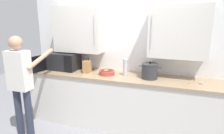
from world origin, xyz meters
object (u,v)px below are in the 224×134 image
(stock_pot, at_px, (150,71))
(wooden_spoon, at_px, (196,82))
(thermos_flask, at_px, (126,67))
(person_figure, at_px, (20,79))
(microwave_oven, at_px, (62,61))
(knife_block, at_px, (87,66))
(fruit_bowl, at_px, (107,72))

(stock_pot, distance_m, wooden_spoon, 0.71)
(thermos_flask, height_order, person_figure, person_figure)
(microwave_oven, bearing_deg, thermos_flask, -0.58)
(wooden_spoon, relative_size, knife_block, 0.77)
(fruit_bowl, relative_size, wooden_spoon, 1.22)
(wooden_spoon, bearing_deg, stock_pot, -179.66)
(fruit_bowl, xyz_separation_m, person_figure, (-1.13, -0.80, -0.01))
(wooden_spoon, bearing_deg, person_figure, -162.36)
(fruit_bowl, xyz_separation_m, thermos_flask, (0.32, 0.03, 0.10))
(wooden_spoon, distance_m, knife_block, 1.82)
(microwave_oven, distance_m, person_figure, 0.88)
(thermos_flask, height_order, knife_block, thermos_flask)
(fruit_bowl, bearing_deg, thermos_flask, 6.11)
(thermos_flask, bearing_deg, person_figure, -150.15)
(person_figure, bearing_deg, thermos_flask, 29.85)
(fruit_bowl, relative_size, knife_block, 0.95)
(thermos_flask, xyz_separation_m, person_figure, (-1.45, -0.83, -0.11))
(fruit_bowl, height_order, wooden_spoon, fruit_bowl)
(stock_pot, xyz_separation_m, person_figure, (-1.86, -0.81, -0.09))
(microwave_oven, xyz_separation_m, fruit_bowl, (0.92, -0.05, -0.12))
(fruit_bowl, bearing_deg, person_figure, -144.71)
(stock_pot, height_order, wooden_spoon, stock_pot)
(thermos_flask, height_order, wooden_spoon, thermos_flask)
(fruit_bowl, xyz_separation_m, wooden_spoon, (1.43, 0.02, -0.03))
(wooden_spoon, distance_m, person_figure, 2.69)
(fruit_bowl, distance_m, thermos_flask, 0.34)
(stock_pot, bearing_deg, person_figure, -156.46)
(microwave_oven, height_order, person_figure, person_figure)
(wooden_spoon, bearing_deg, fruit_bowl, -179.34)
(microwave_oven, bearing_deg, stock_pot, -1.21)
(microwave_oven, distance_m, stock_pot, 1.65)
(person_figure, bearing_deg, fruit_bowl, 35.29)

